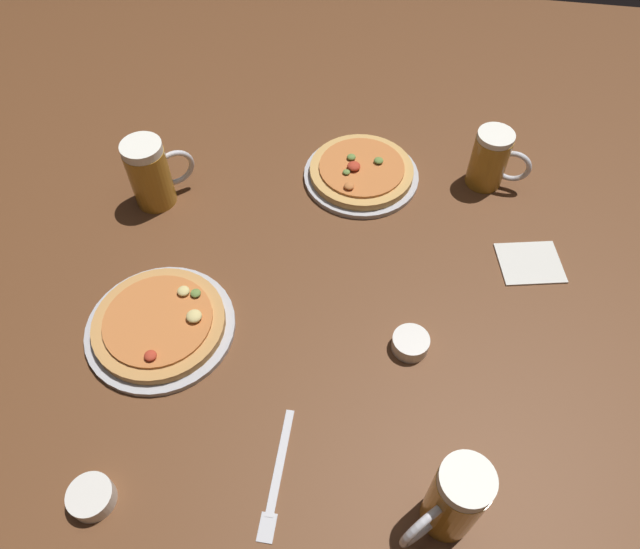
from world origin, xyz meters
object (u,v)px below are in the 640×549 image
at_px(ramekin_sauce, 410,343).
at_px(beer_mug_amber, 491,159).
at_px(pizza_plate_near, 160,325).
at_px(beer_mug_pale, 151,173).
at_px(napkin_folded, 530,262).
at_px(beer_mug_dark, 453,501).
at_px(ramekin_butter, 92,497).
at_px(pizza_plate_far, 361,172).
at_px(fork_spare, 277,476).

bearing_deg(ramekin_sauce, beer_mug_amber, 73.16).
distance_m(pizza_plate_near, beer_mug_pale, 0.35).
relative_size(pizza_plate_near, napkin_folded, 2.22).
xyz_separation_m(pizza_plate_near, beer_mug_amber, (0.61, 0.50, 0.05)).
height_order(beer_mug_dark, ramekin_butter, beer_mug_dark).
xyz_separation_m(pizza_plate_far, napkin_folded, (0.37, -0.20, -0.01)).
relative_size(beer_mug_pale, fork_spare, 0.74).
distance_m(beer_mug_dark, beer_mug_amber, 0.77).
xyz_separation_m(pizza_plate_near, fork_spare, (0.27, -0.24, -0.01)).
relative_size(beer_mug_amber, ramekin_butter, 1.95).
bearing_deg(ramekin_butter, beer_mug_pale, 99.76).
relative_size(pizza_plate_near, beer_mug_pale, 1.77).
relative_size(beer_mug_dark, fork_spare, 0.84).
distance_m(pizza_plate_far, beer_mug_pale, 0.47).
bearing_deg(napkin_folded, pizza_plate_near, -158.67).
bearing_deg(fork_spare, ramekin_butter, -163.45).
relative_size(beer_mug_dark, napkin_folded, 1.42).
distance_m(pizza_plate_far, ramekin_butter, 0.86).
height_order(beer_mug_dark, ramekin_sauce, beer_mug_dark).
xyz_separation_m(beer_mug_amber, ramekin_sauce, (-0.14, -0.47, -0.05)).
xyz_separation_m(beer_mug_amber, fork_spare, (-0.34, -0.74, -0.07)).
height_order(pizza_plate_near, fork_spare, pizza_plate_near).
height_order(pizza_plate_far, ramekin_sauce, pizza_plate_far).
bearing_deg(pizza_plate_near, ramekin_sauce, 4.31).
relative_size(beer_mug_pale, ramekin_sauce, 2.32).
distance_m(beer_mug_amber, napkin_folded, 0.25).
bearing_deg(ramekin_butter, fork_spare, 16.55).
bearing_deg(beer_mug_pale, beer_mug_dark, -41.94).
xyz_separation_m(pizza_plate_far, ramekin_sauce, (0.14, -0.44, -0.00)).
distance_m(beer_mug_dark, beer_mug_pale, 0.88).
bearing_deg(ramekin_butter, beer_mug_dark, 6.36).
xyz_separation_m(beer_mug_pale, ramekin_butter, (0.11, -0.65, -0.06)).
xyz_separation_m(ramekin_sauce, napkin_folded, (0.23, 0.24, -0.01)).
distance_m(beer_mug_dark, ramekin_sauce, 0.31).
distance_m(beer_mug_pale, ramekin_sauce, 0.66).
xyz_separation_m(beer_mug_dark, ramekin_sauce, (-0.07, 0.30, -0.07)).
distance_m(beer_mug_pale, fork_spare, 0.69).
height_order(pizza_plate_near, pizza_plate_far, same).
distance_m(pizza_plate_far, ramekin_sauce, 0.46).
bearing_deg(ramekin_sauce, pizza_plate_near, -175.69).
bearing_deg(beer_mug_dark, beer_mug_pale, 138.06).
relative_size(ramekin_sauce, napkin_folded, 0.54).
height_order(beer_mug_amber, beer_mug_pale, beer_mug_pale).
bearing_deg(pizza_plate_near, napkin_folded, 21.33).
bearing_deg(napkin_folded, beer_mug_amber, 111.61).
xyz_separation_m(beer_mug_pale, ramekin_sauce, (0.58, -0.29, -0.06)).
xyz_separation_m(ramekin_sauce, ramekin_butter, (-0.47, -0.36, 0.00)).
xyz_separation_m(ramekin_sauce, fork_spare, (-0.19, -0.27, -0.01)).
bearing_deg(beer_mug_pale, fork_spare, -55.55).
height_order(napkin_folded, fork_spare, napkin_folded).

